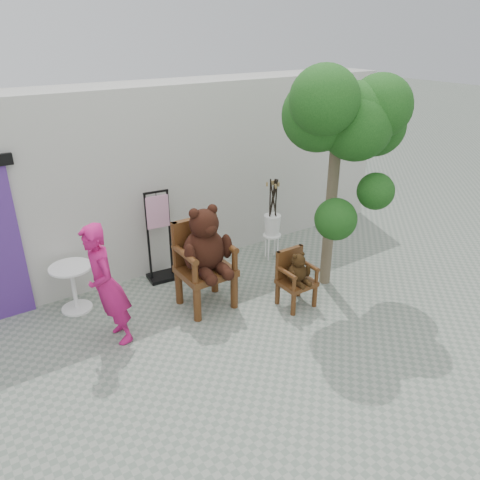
{
  "coord_description": "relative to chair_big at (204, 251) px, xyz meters",
  "views": [
    {
      "loc": [
        -3.16,
        -3.97,
        3.8
      ],
      "look_at": [
        0.3,
        1.18,
        0.95
      ],
      "focal_mm": 35.0,
      "sensor_mm": 36.0,
      "label": 1
    }
  ],
  "objects": [
    {
      "name": "ground_plane",
      "position": [
        0.25,
        -1.27,
        -0.89
      ],
      "size": [
        60.0,
        60.0,
        0.0
      ],
      "primitive_type": "plane",
      "color": "gray",
      "rests_on": "ground"
    },
    {
      "name": "back_wall",
      "position": [
        0.25,
        1.83,
        0.61
      ],
      "size": [
        9.0,
        1.0,
        3.0
      ],
      "primitive_type": "cube",
      "color": "#B8B7AD",
      "rests_on": "ground"
    },
    {
      "name": "chair_big",
      "position": [
        0.0,
        0.0,
        0.0
      ],
      "size": [
        0.74,
        0.82,
        1.56
      ],
      "color": "#40220D",
      "rests_on": "ground"
    },
    {
      "name": "chair_small",
      "position": [
        1.1,
        -0.73,
        -0.37
      ],
      "size": [
        0.49,
        0.47,
        0.86
      ],
      "color": "#40220D",
      "rests_on": "ground"
    },
    {
      "name": "person",
      "position": [
        -1.47,
        -0.09,
        -0.05
      ],
      "size": [
        0.41,
        0.62,
        1.68
      ],
      "primitive_type": "imported",
      "rotation": [
        0.0,
        0.0,
        -1.58
      ],
      "color": "#B2155F",
      "rests_on": "ground"
    },
    {
      "name": "cafe_table",
      "position": [
        -1.65,
        0.95,
        -0.45
      ],
      "size": [
        0.6,
        0.6,
        0.7
      ],
      "rotation": [
        0.0,
        0.0,
        -0.03
      ],
      "color": "white",
      "rests_on": "ground"
    },
    {
      "name": "display_stand",
      "position": [
        -0.21,
        1.08,
        -0.3
      ],
      "size": [
        0.48,
        0.39,
        1.51
      ],
      "rotation": [
        0.0,
        0.0,
        -0.1
      ],
      "color": "black",
      "rests_on": "ground"
    },
    {
      "name": "stool_bucket",
      "position": [
        1.75,
        0.69,
        -0.25
      ],
      "size": [
        0.32,
        0.32,
        1.45
      ],
      "rotation": [
        0.0,
        0.0,
        -0.33
      ],
      "color": "white",
      "rests_on": "ground"
    },
    {
      "name": "tree",
      "position": [
        1.93,
        -0.75,
        1.71
      ],
      "size": [
        2.13,
        1.36,
        3.4
      ],
      "rotation": [
        0.0,
        0.0,
        -0.22
      ],
      "color": "#4E412E",
      "rests_on": "ground"
    }
  ]
}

